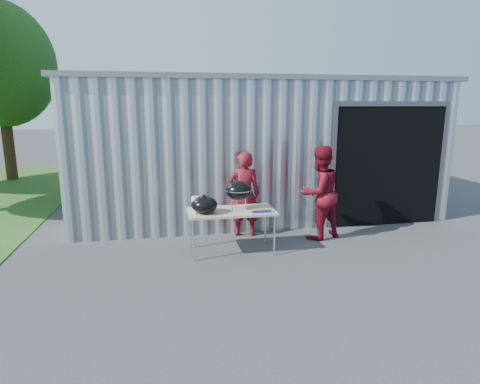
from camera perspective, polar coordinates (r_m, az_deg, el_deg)
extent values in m
plane|color=#3A3A3C|center=(6.55, 1.77, -10.40)|extent=(80.00, 80.00, 0.00)
cube|color=silver|center=(10.86, 0.52, 6.85)|extent=(8.00, 6.00, 3.00)
cube|color=slate|center=(10.82, 0.54, 15.05)|extent=(8.20, 6.20, 0.10)
cube|color=black|center=(9.48, 18.57, 3.90)|extent=(2.40, 1.20, 2.50)
cube|color=#4C4C51|center=(8.90, 20.97, 11.64)|extent=(2.52, 0.08, 0.10)
cylinder|color=#442D19|center=(15.84, -29.96, 4.99)|extent=(0.36, 0.36, 1.93)
cube|color=tan|center=(6.92, -1.25, -2.77)|extent=(1.50, 0.75, 0.04)
cylinder|color=silver|center=(6.65, -6.68, -6.86)|extent=(0.03, 0.03, 0.71)
cylinder|color=silver|center=(6.88, 4.92, -6.17)|extent=(0.03, 0.03, 0.71)
cylinder|color=silver|center=(7.25, -7.06, -5.25)|extent=(0.03, 0.03, 0.71)
cylinder|color=silver|center=(7.46, 3.61, -4.67)|extent=(0.03, 0.03, 0.71)
ellipsoid|color=black|center=(6.86, -0.28, 0.19)|extent=(0.44, 0.44, 0.33)
cylinder|color=silver|center=(6.86, -0.28, 0.29)|extent=(0.45, 0.45, 0.02)
cylinder|color=silver|center=(6.85, -0.28, 0.40)|extent=(0.43, 0.43, 0.01)
cylinder|color=silver|center=(7.04, -0.49, -1.32)|extent=(0.02, 0.02, 0.24)
cylinder|color=silver|center=(6.82, -1.18, -1.78)|extent=(0.02, 0.02, 0.24)
cylinder|color=silver|center=(6.87, 0.82, -1.68)|extent=(0.02, 0.02, 0.24)
cylinder|color=#C45E46|center=(6.83, -1.43, 0.47)|extent=(0.02, 0.14, 0.02)
cylinder|color=#C45E46|center=(6.83, -1.14, 0.48)|extent=(0.02, 0.14, 0.02)
cylinder|color=#C45E46|center=(6.84, -0.85, 0.49)|extent=(0.02, 0.14, 0.02)
cylinder|color=#C45E46|center=(6.85, -0.57, 0.50)|extent=(0.02, 0.14, 0.02)
cylinder|color=#C45E46|center=(6.85, -0.28, 0.51)|extent=(0.02, 0.14, 0.02)
cylinder|color=#C45E46|center=(6.86, 0.00, 0.52)|extent=(0.02, 0.14, 0.02)
cylinder|color=#C45E46|center=(6.86, 0.28, 0.53)|extent=(0.02, 0.14, 0.02)
cylinder|color=#C45E46|center=(6.87, 0.57, 0.55)|extent=(0.02, 0.14, 0.02)
cylinder|color=#C45E46|center=(6.88, 0.85, 0.56)|extent=(0.02, 0.14, 0.02)
cone|color=silver|center=(6.80, -0.29, 2.87)|extent=(0.20, 0.20, 0.55)
ellipsoid|color=black|center=(6.72, -5.09, -1.83)|extent=(0.44, 0.44, 0.29)
cylinder|color=black|center=(6.69, -5.11, -0.52)|extent=(0.05, 0.05, 0.03)
cylinder|color=white|center=(6.76, -6.40, -1.81)|extent=(0.12, 0.12, 0.28)
cube|color=white|center=(6.99, -5.92, -2.08)|extent=(0.20, 0.15, 0.10)
cube|color=#1C1AAA|center=(6.77, 3.09, -2.74)|extent=(0.32, 0.06, 0.05)
cube|color=yellow|center=(6.76, 3.10, -2.49)|extent=(0.32, 0.06, 0.01)
imported|color=maroon|center=(7.78, 0.61, -0.29)|extent=(0.66, 0.48, 1.67)
imported|color=maroon|center=(7.76, 11.21, -0.11)|extent=(1.05, 0.94, 1.79)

